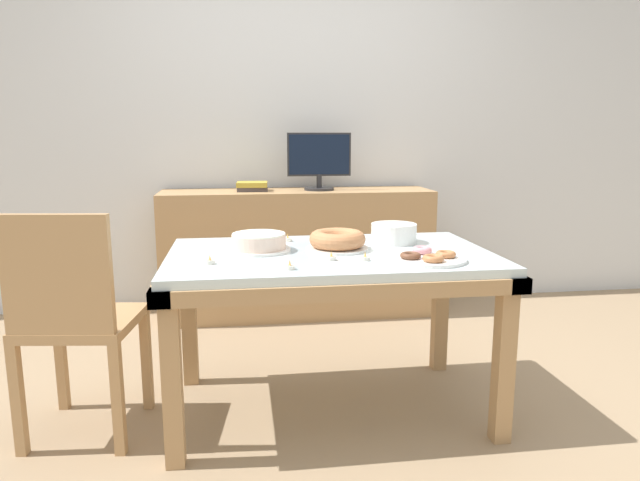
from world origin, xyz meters
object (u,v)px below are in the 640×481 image
chair (74,315)px  book_stack (252,186)px  plate_stack (394,233)px  tealight_left_edge (365,258)px  tealight_centre (288,239)px  tealight_near_cakes (210,262)px  computer_monitor (319,162)px  tealight_right_edge (331,258)px  tealight_near_front (290,267)px  pastry_platter (428,257)px  cake_chocolate_round (259,243)px  cake_golden_bundt (337,241)px

chair → book_stack: bearing=64.3°
plate_stack → tealight_left_edge: 0.41m
tealight_centre → tealight_near_cakes: bearing=-127.9°
computer_monitor → tealight_centre: bearing=-105.2°
chair → tealight_right_edge: chair is taller
tealight_right_edge → tealight_near_front: size_ratio=1.00×
plate_stack → pastry_platter: bearing=-85.1°
pastry_platter → tealight_right_edge: pastry_platter is taller
plate_stack → tealight_right_edge: size_ratio=5.25×
cake_chocolate_round → tealight_near_cakes: 0.30m
pastry_platter → tealight_right_edge: (-0.38, 0.06, -0.00)m
cake_golden_bundt → tealight_centre: 0.31m
cake_golden_bundt → tealight_centre: size_ratio=6.72×
computer_monitor → book_stack: size_ratio=2.03×
cake_golden_bundt → tealight_right_edge: bearing=-106.4°
tealight_left_edge → tealight_right_edge: bearing=169.7°
computer_monitor → tealight_near_cakes: bearing=-112.4°
tealight_near_front → tealight_right_edge: bearing=36.9°
book_stack → cake_golden_bundt: (0.34, -1.37, -0.12)m
plate_stack → tealight_centre: bearing=167.8°
pastry_platter → tealight_centre: size_ratio=7.78×
plate_stack → tealight_centre: plate_stack is taller
plate_stack → tealight_left_edge: size_ratio=5.25×
pastry_platter → book_stack: bearing=111.9°
tealight_centre → tealight_near_front: (-0.04, -0.57, 0.00)m
chair → tealight_right_edge: bearing=-2.7°
book_stack → plate_stack: size_ratio=0.99×
plate_stack → tealight_right_edge: plate_stack is taller
cake_chocolate_round → tealight_centre: 0.26m
tealight_centre → tealight_near_front: same height
cake_golden_bundt → tealight_near_front: (-0.24, -0.34, -0.03)m
pastry_platter → tealight_near_front: size_ratio=7.78×
tealight_centre → tealight_right_edge: size_ratio=1.00×
computer_monitor → tealight_left_edge: 1.63m
tealight_near_cakes → tealight_near_front: same height
tealight_left_edge → tealight_near_cakes: 0.61m
tealight_near_front → computer_monitor: bearing=78.5°
cake_golden_bundt → pastry_platter: cake_golden_bundt is taller
book_stack → plate_stack: (0.62, -1.24, -0.11)m
pastry_platter → tealight_near_cakes: (-0.86, 0.06, -0.00)m
chair → cake_chocolate_round: 0.79m
book_stack → computer_monitor: bearing=-0.2°
chair → tealight_near_cakes: size_ratio=23.50×
cake_chocolate_round → tealight_near_cakes: size_ratio=6.85×
cake_chocolate_round → cake_golden_bundt: cake_golden_bundt is taller
book_stack → tealight_near_cakes: (-0.20, -1.58, -0.15)m
cake_golden_bundt → tealight_near_cakes: (-0.54, -0.21, -0.03)m
tealight_right_edge → tealight_near_front: 0.22m
tealight_right_edge → tealight_left_edge: size_ratio=1.00×
cake_chocolate_round → plate_stack: size_ratio=1.31×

